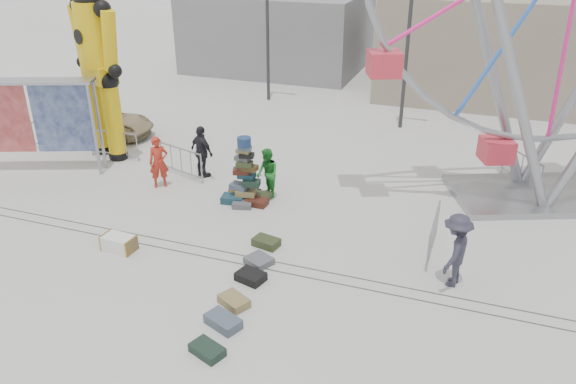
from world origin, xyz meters
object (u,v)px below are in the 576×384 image
(banner_scaffold, at_px, (28,104))
(barricade_dummy_c, at_px, (181,162))
(pedestrian_green, at_px, (267,174))
(suitcase_tower, at_px, (246,184))
(barricade_wheel_front, at_px, (433,234))
(barricade_wheel_back, at_px, (521,169))
(barricade_dummy_b, at_px, (114,144))
(steamer_trunk, at_px, (119,243))
(pedestrian_black, at_px, (202,152))
(pedestrian_red, at_px, (159,162))
(barricade_dummy_a, at_px, (58,135))
(lamp_post_left, at_px, (269,7))
(crash_test_dummy, at_px, (98,61))
(parked_suv, at_px, (102,122))
(lamp_post_right, at_px, (412,22))
(pedestrian_grey, at_px, (455,250))

(banner_scaffold, bearing_deg, barricade_dummy_c, -6.44)
(pedestrian_green, bearing_deg, suitcase_tower, -90.40)
(barricade_wheel_front, distance_m, barricade_wheel_back, 5.98)
(barricade_wheel_front, bearing_deg, barricade_wheel_back, -21.83)
(pedestrian_green, bearing_deg, barricade_dummy_b, -144.47)
(suitcase_tower, xyz_separation_m, steamer_trunk, (-2.07, -3.91, -0.40))
(barricade_dummy_b, relative_size, pedestrian_black, 1.08)
(banner_scaffold, bearing_deg, pedestrian_red, -17.16)
(suitcase_tower, relative_size, barricade_dummy_a, 1.09)
(lamp_post_left, height_order, banner_scaffold, lamp_post_left)
(lamp_post_left, relative_size, steamer_trunk, 8.92)
(crash_test_dummy, distance_m, barricade_dummy_b, 3.11)
(suitcase_tower, bearing_deg, parked_suv, 150.24)
(parked_suv, bearing_deg, barricade_dummy_b, -140.65)
(barricade_dummy_b, height_order, parked_suv, parked_suv)
(steamer_trunk, xyz_separation_m, barricade_dummy_b, (-4.10, 5.60, 0.34))
(lamp_post_right, height_order, pedestrian_grey, lamp_post_right)
(crash_test_dummy, height_order, barricade_dummy_b, crash_test_dummy)
(pedestrian_black, bearing_deg, suitcase_tower, 173.38)
(pedestrian_grey, bearing_deg, barricade_dummy_a, -93.09)
(barricade_wheel_front, relative_size, barricade_wheel_back, 1.00)
(barricade_dummy_b, bearing_deg, lamp_post_right, 34.70)
(crash_test_dummy, xyz_separation_m, parked_suv, (-1.61, 1.75, -3.05))
(pedestrian_black, bearing_deg, parked_suv, 1.91)
(parked_suv, bearing_deg, barricade_dummy_a, 151.19)
(steamer_trunk, relative_size, barricade_dummy_c, 0.45)
(steamer_trunk, height_order, pedestrian_grey, pedestrian_grey)
(barricade_dummy_a, relative_size, pedestrian_green, 1.21)
(lamp_post_left, bearing_deg, pedestrian_grey, -53.08)
(lamp_post_right, distance_m, banner_scaffold, 14.83)
(lamp_post_right, height_order, pedestrian_red, lamp_post_right)
(barricade_dummy_b, bearing_deg, barricade_wheel_back, 8.41)
(crash_test_dummy, relative_size, pedestrian_grey, 3.62)
(crash_test_dummy, height_order, pedestrian_green, crash_test_dummy)
(steamer_trunk, height_order, pedestrian_black, pedestrian_black)
(lamp_post_right, xyz_separation_m, pedestrian_green, (-2.99, -8.44, -3.65))
(suitcase_tower, xyz_separation_m, pedestrian_green, (0.54, 0.52, 0.22))
(barricade_wheel_front, bearing_deg, parked_suv, 71.92)
(pedestrian_grey, bearing_deg, parked_suv, -100.04)
(lamp_post_right, xyz_separation_m, banner_scaffold, (-11.42, -9.25, -1.97))
(barricade_wheel_back, height_order, parked_suv, parked_suv)
(suitcase_tower, height_order, barricade_wheel_front, suitcase_tower)
(lamp_post_right, bearing_deg, crash_test_dummy, -144.75)
(crash_test_dummy, xyz_separation_m, pedestrian_red, (3.30, -1.82, -2.76))
(barricade_wheel_front, bearing_deg, barricade_dummy_b, 77.51)
(banner_scaffold, distance_m, steamer_trunk, 7.24)
(crash_test_dummy, bearing_deg, lamp_post_right, 57.77)
(suitcase_tower, distance_m, barricade_wheel_back, 9.35)
(barricade_dummy_b, xyz_separation_m, pedestrian_green, (6.70, -1.17, 0.28))
(crash_test_dummy, relative_size, pedestrian_black, 3.71)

